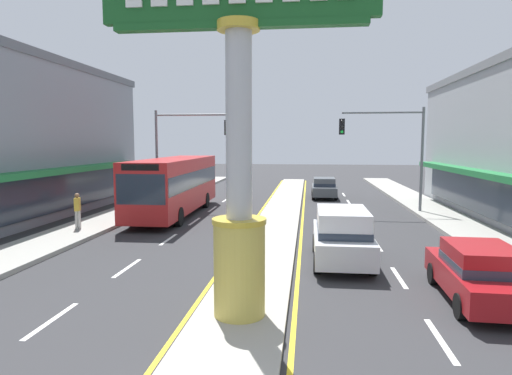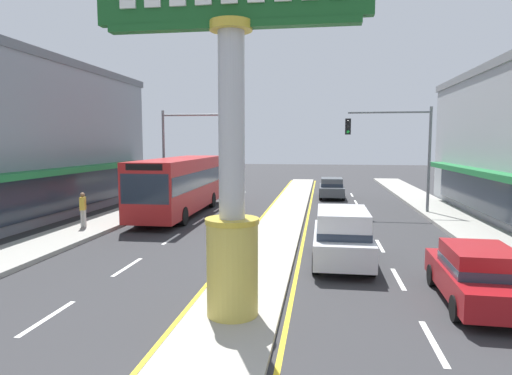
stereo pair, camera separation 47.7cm
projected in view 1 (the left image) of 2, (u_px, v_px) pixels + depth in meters
median_strip at (277, 222)px, 22.95m from camera, size 2.20×52.00×0.14m
sidewalk_left at (94, 225)px, 22.03m from camera, size 2.64×60.00×0.18m
sidewalk_right at (474, 234)px, 19.91m from camera, size 2.64×60.00×0.18m
lane_markings at (275, 228)px, 21.62m from camera, size 8.94×52.00×0.01m
district_sign at (239, 135)px, 10.00m from camera, size 6.16×1.26×8.34m
traffic_light_left_side at (183, 141)px, 28.01m from camera, size 4.86×0.46×6.20m
traffic_light_right_side at (391, 141)px, 25.71m from camera, size 4.86×0.46×6.20m
bus_near_right_lane at (175, 183)px, 25.50m from camera, size 2.73×11.24×3.26m
sedan_far_right_lane at (480, 273)px, 11.56m from camera, size 1.94×4.35×1.53m
suv_near_left_lane at (342, 235)px, 15.31m from camera, size 1.97×4.60×1.90m
sedan_far_left_oncoming at (324, 188)px, 33.32m from camera, size 1.85×4.30×1.53m
pedestrian_near_kerb at (78, 209)px, 20.54m from camera, size 0.32×0.45×1.66m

